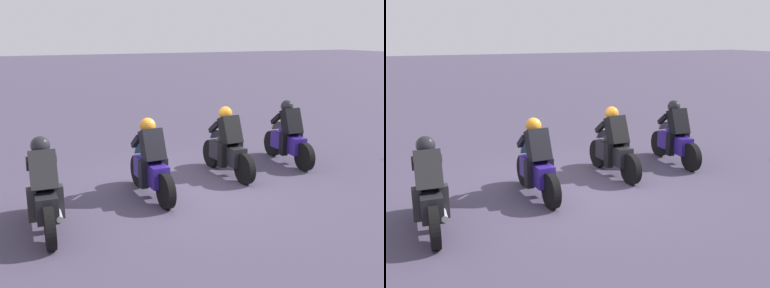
{
  "view_description": "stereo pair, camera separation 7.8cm",
  "coord_description": "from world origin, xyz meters",
  "views": [
    {
      "loc": [
        -7.88,
        3.64,
        3.05
      ],
      "look_at": [
        0.04,
        -0.06,
        0.9
      ],
      "focal_mm": 42.24,
      "sensor_mm": 36.0,
      "label": 1
    },
    {
      "loc": [
        -7.91,
        3.57,
        3.05
      ],
      "look_at": [
        0.04,
        -0.06,
        0.9
      ],
      "focal_mm": 42.24,
      "sensor_mm": 36.0,
      "label": 2
    }
  ],
  "objects": [
    {
      "name": "rider_lane_b",
      "position": [
        0.45,
        -1.12,
        0.62
      ],
      "size": [
        2.04,
        0.54,
        1.51
      ],
      "rotation": [
        0.0,
        0.0,
        0.03
      ],
      "color": "black",
      "rests_on": "ground_plane"
    },
    {
      "name": "rider_lane_d",
      "position": [
        -0.88,
        2.91,
        0.62
      ],
      "size": [
        2.04,
        0.55,
        1.51
      ],
      "rotation": [
        0.0,
        0.0,
        -0.06
      ],
      "color": "black",
      "rests_on": "ground_plane"
    },
    {
      "name": "rider_lane_a",
      "position": [
        0.68,
        -2.91,
        0.62
      ],
      "size": [
        2.04,
        0.55,
        1.51
      ],
      "rotation": [
        0.0,
        0.0,
        -0.07
      ],
      "color": "black",
      "rests_on": "ground_plane"
    },
    {
      "name": "rider_lane_c",
      "position": [
        -0.11,
        0.87,
        0.62
      ],
      "size": [
        2.04,
        0.54,
        1.51
      ],
      "rotation": [
        0.0,
        0.0,
        0.02
      ],
      "color": "black",
      "rests_on": "ground_plane"
    },
    {
      "name": "ground_plane",
      "position": [
        0.0,
        0.0,
        0.0
      ],
      "size": [
        120.0,
        120.0,
        0.0
      ],
      "primitive_type": "plane",
      "color": "#443D52"
    }
  ]
}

